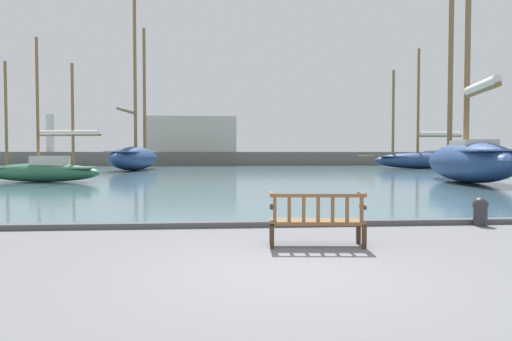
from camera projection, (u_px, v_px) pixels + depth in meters
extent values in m
plane|color=slate|center=(290.00, 273.00, 6.06)|extent=(160.00, 160.00, 0.00)
cube|color=#476670|center=(228.00, 168.00, 49.89)|extent=(100.00, 80.00, 0.08)
cube|color=#4C4C50|center=(262.00, 224.00, 9.89)|extent=(40.00, 0.30, 0.12)
cube|color=#3D2A19|center=(271.00, 232.00, 8.03)|extent=(0.08, 0.08, 0.42)
cube|color=#3D2A19|center=(358.00, 232.00, 8.01)|extent=(0.08, 0.08, 0.42)
cube|color=#3D2A19|center=(272.00, 236.00, 7.58)|extent=(0.08, 0.08, 0.42)
cube|color=#3D2A19|center=(364.00, 236.00, 7.56)|extent=(0.08, 0.08, 0.42)
cube|color=brown|center=(316.00, 222.00, 7.79)|extent=(1.64, 0.67, 0.06)
cube|color=brown|center=(318.00, 195.00, 7.55)|extent=(1.60, 0.20, 0.06)
cube|color=brown|center=(275.00, 210.00, 7.57)|extent=(0.06, 0.05, 0.41)
cube|color=brown|center=(289.00, 210.00, 7.56)|extent=(0.06, 0.05, 0.41)
cube|color=brown|center=(304.00, 210.00, 7.56)|extent=(0.06, 0.05, 0.41)
cube|color=brown|center=(318.00, 210.00, 7.56)|extent=(0.06, 0.05, 0.41)
cube|color=brown|center=(333.00, 210.00, 7.56)|extent=(0.06, 0.05, 0.41)
cube|color=brown|center=(347.00, 210.00, 7.55)|extent=(0.06, 0.05, 0.41)
cube|color=brown|center=(362.00, 210.00, 7.55)|extent=(0.06, 0.05, 0.41)
cube|color=#3D2A19|center=(272.00, 207.00, 7.70)|extent=(0.09, 0.30, 0.06)
cube|color=brown|center=(271.00, 194.00, 7.78)|extent=(0.10, 0.47, 0.04)
cube|color=#3D2A19|center=(363.00, 207.00, 7.68)|extent=(0.09, 0.30, 0.06)
cube|color=brown|center=(362.00, 194.00, 7.76)|extent=(0.10, 0.47, 0.04)
ellipsoid|color=navy|center=(135.00, 158.00, 42.45)|extent=(4.33, 11.26, 2.19)
cube|color=#516B9E|center=(135.00, 152.00, 42.43)|extent=(3.42, 9.86, 0.08)
cylinder|color=brown|center=(135.00, 73.00, 42.44)|extent=(0.30, 0.30, 14.57)
cylinder|color=brown|center=(127.00, 111.00, 40.18)|extent=(0.83, 4.79, 0.24)
cylinder|color=brown|center=(144.00, 90.00, 45.49)|extent=(0.30, 0.30, 12.28)
cylinder|color=brown|center=(153.00, 152.00, 48.82)|extent=(0.46, 1.85, 0.24)
ellipsoid|color=navy|center=(467.00, 162.00, 24.32)|extent=(5.13, 11.31, 2.15)
cube|color=#516B9E|center=(468.00, 151.00, 24.30)|extent=(4.14, 9.88, 0.08)
cube|color=beige|center=(473.00, 145.00, 23.47)|extent=(2.13, 2.91, 0.52)
cylinder|color=brown|center=(468.00, 46.00, 24.37)|extent=(0.30, 0.30, 11.16)
cylinder|color=brown|center=(482.00, 91.00, 22.33)|extent=(1.11, 4.27, 0.24)
cylinder|color=silver|center=(482.00, 86.00, 22.32)|extent=(1.26, 3.90, 0.47)
cylinder|color=brown|center=(451.00, 76.00, 27.39)|extent=(0.30, 0.30, 9.03)
ellipsoid|color=#2D6647|center=(42.00, 173.00, 24.52)|extent=(6.72, 2.67, 1.00)
cube|color=#5B9375|center=(41.00, 167.00, 24.51)|extent=(5.87, 2.16, 0.08)
cube|color=beige|center=(50.00, 161.00, 24.45)|extent=(2.00, 1.17, 0.58)
cylinder|color=brown|center=(37.00, 102.00, 24.40)|extent=(0.15, 0.15, 6.92)
cylinder|color=brown|center=(69.00, 135.00, 24.30)|extent=(3.48, 0.74, 0.12)
cylinder|color=silver|center=(69.00, 133.00, 24.29)|extent=(3.16, 0.80, 0.25)
cylinder|color=brown|center=(6.00, 114.00, 24.59)|extent=(0.15, 0.15, 5.68)
cylinder|color=brown|center=(73.00, 115.00, 24.24)|extent=(0.15, 0.15, 5.50)
ellipsoid|color=navy|center=(420.00, 161.00, 47.18)|extent=(9.54, 3.56, 1.65)
cube|color=#516B9E|center=(420.00, 156.00, 47.16)|extent=(8.36, 2.79, 0.08)
cylinder|color=brown|center=(418.00, 102.00, 46.96)|extent=(0.27, 0.27, 11.01)
cylinder|color=brown|center=(440.00, 136.00, 47.06)|extent=(4.49, 0.64, 0.22)
cylinder|color=silver|center=(440.00, 134.00, 47.05)|extent=(4.06, 0.81, 0.43)
cylinder|color=brown|center=(393.00, 113.00, 47.04)|extent=(0.27, 0.27, 8.83)
cylinder|color=brown|center=(366.00, 156.00, 47.23)|extent=(1.76, 0.38, 0.22)
cylinder|color=#2D2D33|center=(480.00, 215.00, 10.02)|extent=(0.29, 0.29, 0.46)
sphere|color=#2D2D33|center=(480.00, 205.00, 10.01)|extent=(0.33, 0.33, 0.33)
cube|color=#66605B|center=(226.00, 159.00, 59.87)|extent=(56.91, 2.40, 1.87)
cube|color=#B7B2A3|center=(191.00, 134.00, 59.38)|extent=(11.89, 2.00, 4.62)
cylinder|color=beige|center=(50.00, 133.00, 57.94)|extent=(1.00, 1.00, 4.79)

